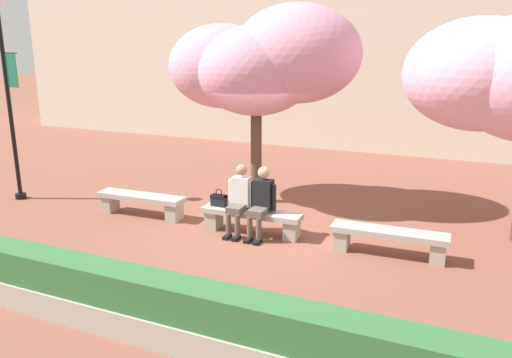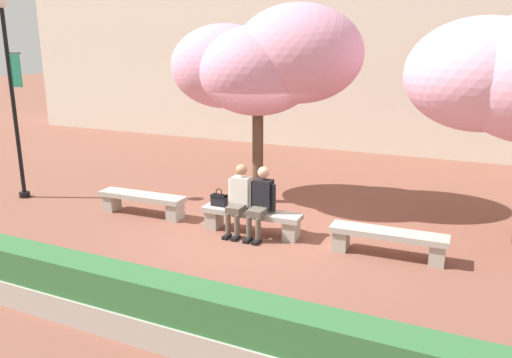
# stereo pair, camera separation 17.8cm
# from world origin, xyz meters

# --- Properties ---
(ground_plane) EXTENTS (100.00, 100.00, 0.00)m
(ground_plane) POSITION_xyz_m (0.00, 0.00, 0.00)
(ground_plane) COLOR brown
(building_facade) EXTENTS (28.00, 4.00, 7.28)m
(building_facade) POSITION_xyz_m (0.00, 10.22, 3.64)
(building_facade) COLOR beige
(building_facade) RESTS_ON ground
(stone_bench_west_end) EXTENTS (1.92, 0.50, 0.45)m
(stone_bench_west_end) POSITION_xyz_m (-2.50, 0.00, 0.31)
(stone_bench_west_end) COLOR #ADA89E
(stone_bench_west_end) RESTS_ON ground
(stone_bench_near_west) EXTENTS (1.92, 0.50, 0.45)m
(stone_bench_near_west) POSITION_xyz_m (0.00, 0.00, 0.31)
(stone_bench_near_west) COLOR #ADA89E
(stone_bench_near_west) RESTS_ON ground
(stone_bench_center) EXTENTS (1.92, 0.50, 0.45)m
(stone_bench_center) POSITION_xyz_m (2.50, 0.00, 0.31)
(stone_bench_center) COLOR #ADA89E
(stone_bench_center) RESTS_ON ground
(person_seated_left) EXTENTS (0.51, 0.69, 1.29)m
(person_seated_left) POSITION_xyz_m (-0.22, -0.05, 0.70)
(person_seated_left) COLOR black
(person_seated_left) RESTS_ON ground
(person_seated_right) EXTENTS (0.51, 0.69, 1.29)m
(person_seated_right) POSITION_xyz_m (0.22, -0.05, 0.70)
(person_seated_right) COLOR black
(person_seated_right) RESTS_ON ground
(handbag) EXTENTS (0.30, 0.15, 0.34)m
(handbag) POSITION_xyz_m (-0.67, -0.02, 0.58)
(handbag) COLOR black
(handbag) RESTS_ON stone_bench_near_west
(cherry_tree_main) EXTENTS (4.23, 2.69, 4.24)m
(cherry_tree_main) POSITION_xyz_m (-0.66, 1.94, 3.02)
(cherry_tree_main) COLOR #513828
(cherry_tree_main) RESTS_ON ground
(lamp_post_with_banner) EXTENTS (0.54, 0.28, 4.44)m
(lamp_post_with_banner) POSITION_xyz_m (-5.76, -0.14, 2.65)
(lamp_post_with_banner) COLOR black
(lamp_post_with_banner) RESTS_ON ground
(planter_hedge_foreground) EXTENTS (11.53, 0.50, 0.80)m
(planter_hedge_foreground) POSITION_xyz_m (0.00, -3.62, 0.39)
(planter_hedge_foreground) COLOR #ADA89E
(planter_hedge_foreground) RESTS_ON ground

